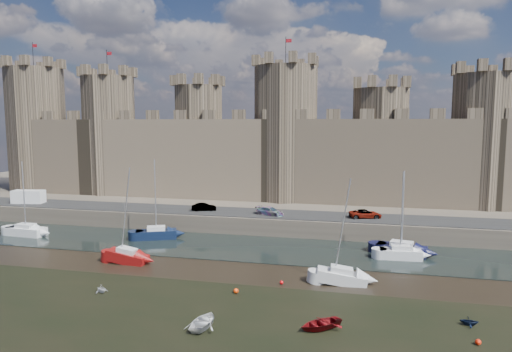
{
  "coord_description": "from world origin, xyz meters",
  "views": [
    {
      "loc": [
        15.02,
        -31.03,
        15.93
      ],
      "look_at": [
        2.77,
        22.0,
        9.54
      ],
      "focal_mm": 32.0,
      "sensor_mm": 36.0,
      "label": 1
    }
  ],
  "objects_px": {
    "car_3": "(365,214)",
    "sailboat_1": "(156,233)",
    "sailboat_4": "(127,256)",
    "car_2": "(270,211)",
    "sailboat_2": "(400,253)",
    "sailboat_3": "(401,249)",
    "sailboat_5": "(342,276)",
    "car_0": "(36,199)",
    "van": "(28,197)",
    "sailboat_0": "(26,230)",
    "car_1": "(204,207)"
  },
  "relations": [
    {
      "from": "van",
      "to": "sailboat_3",
      "type": "bearing_deg",
      "value": -17.53
    },
    {
      "from": "sailboat_1",
      "to": "sailboat_3",
      "type": "distance_m",
      "value": 32.17
    },
    {
      "from": "car_0",
      "to": "sailboat_0",
      "type": "distance_m",
      "value": 13.84
    },
    {
      "from": "van",
      "to": "sailboat_0",
      "type": "xyz_separation_m",
      "value": [
        8.02,
        -10.48,
        -2.8
      ]
    },
    {
      "from": "car_1",
      "to": "car_2",
      "type": "height_order",
      "value": "car_2"
    },
    {
      "from": "car_0",
      "to": "sailboat_1",
      "type": "relative_size",
      "value": 0.32
    },
    {
      "from": "car_1",
      "to": "sailboat_3",
      "type": "distance_m",
      "value": 29.57
    },
    {
      "from": "car_1",
      "to": "sailboat_1",
      "type": "height_order",
      "value": "sailboat_1"
    },
    {
      "from": "car_3",
      "to": "sailboat_4",
      "type": "bearing_deg",
      "value": 110.45
    },
    {
      "from": "car_3",
      "to": "car_2",
      "type": "bearing_deg",
      "value": 79.14
    },
    {
      "from": "car_2",
      "to": "car_1",
      "type": "bearing_deg",
      "value": 104.0
    },
    {
      "from": "car_0",
      "to": "car_3",
      "type": "relative_size",
      "value": 0.77
    },
    {
      "from": "car_0",
      "to": "van",
      "type": "relative_size",
      "value": 0.68
    },
    {
      "from": "car_2",
      "to": "sailboat_0",
      "type": "xyz_separation_m",
      "value": [
        -33.16,
        -9.88,
        -2.3
      ]
    },
    {
      "from": "car_0",
      "to": "sailboat_3",
      "type": "xyz_separation_m",
      "value": [
        58.33,
        -9.31,
        -2.31
      ]
    },
    {
      "from": "sailboat_2",
      "to": "sailboat_4",
      "type": "xyz_separation_m",
      "value": [
        -30.51,
        -8.37,
        -0.03
      ]
    },
    {
      "from": "car_2",
      "to": "sailboat_4",
      "type": "height_order",
      "value": "sailboat_4"
    },
    {
      "from": "sailboat_0",
      "to": "sailboat_5",
      "type": "distance_m",
      "value": 45.27
    },
    {
      "from": "sailboat_1",
      "to": "sailboat_4",
      "type": "height_order",
      "value": "sailboat_4"
    },
    {
      "from": "sailboat_4",
      "to": "car_3",
      "type": "bearing_deg",
      "value": 38.27
    },
    {
      "from": "car_2",
      "to": "sailboat_4",
      "type": "bearing_deg",
      "value": 162.98
    },
    {
      "from": "car_2",
      "to": "sailboat_2",
      "type": "height_order",
      "value": "sailboat_2"
    },
    {
      "from": "car_3",
      "to": "sailboat_0",
      "type": "distance_m",
      "value": 47.98
    },
    {
      "from": "sailboat_2",
      "to": "sailboat_3",
      "type": "distance_m",
      "value": 1.91
    },
    {
      "from": "car_2",
      "to": "sailboat_0",
      "type": "distance_m",
      "value": 34.67
    },
    {
      "from": "car_0",
      "to": "van",
      "type": "height_order",
      "value": "van"
    },
    {
      "from": "sailboat_0",
      "to": "sailboat_4",
      "type": "height_order",
      "value": "sailboat_4"
    },
    {
      "from": "sailboat_3",
      "to": "sailboat_4",
      "type": "distance_m",
      "value": 32.44
    },
    {
      "from": "car_2",
      "to": "sailboat_4",
      "type": "xyz_separation_m",
      "value": [
        -13.03,
        -17.99,
        -2.32
      ]
    },
    {
      "from": "sailboat_0",
      "to": "sailboat_1",
      "type": "distance_m",
      "value": 18.9
    },
    {
      "from": "sailboat_3",
      "to": "sailboat_5",
      "type": "height_order",
      "value": "sailboat_5"
    },
    {
      "from": "car_3",
      "to": "sailboat_5",
      "type": "height_order",
      "value": "sailboat_5"
    },
    {
      "from": "sailboat_2",
      "to": "car_0",
      "type": "bearing_deg",
      "value": 165.75
    },
    {
      "from": "car_3",
      "to": "sailboat_2",
      "type": "relative_size",
      "value": 0.44
    },
    {
      "from": "sailboat_3",
      "to": "sailboat_0",
      "type": "bearing_deg",
      "value": -162.83
    },
    {
      "from": "sailboat_3",
      "to": "sailboat_5",
      "type": "relative_size",
      "value": 0.96
    },
    {
      "from": "sailboat_3",
      "to": "sailboat_1",
      "type": "bearing_deg",
      "value": -165.79
    },
    {
      "from": "car_0",
      "to": "sailboat_0",
      "type": "relative_size",
      "value": 0.33
    },
    {
      "from": "sailboat_3",
      "to": "van",
      "type": "bearing_deg",
      "value": -173.3
    },
    {
      "from": "car_0",
      "to": "sailboat_2",
      "type": "bearing_deg",
      "value": -116.08
    },
    {
      "from": "sailboat_1",
      "to": "sailboat_3",
      "type": "height_order",
      "value": "sailboat_1"
    },
    {
      "from": "car_1",
      "to": "van",
      "type": "bearing_deg",
      "value": 71.64
    },
    {
      "from": "sailboat_4",
      "to": "car_2",
      "type": "bearing_deg",
      "value": 56.76
    },
    {
      "from": "car_2",
      "to": "sailboat_2",
      "type": "bearing_deg",
      "value": -99.93
    },
    {
      "from": "car_0",
      "to": "car_2",
      "type": "bearing_deg",
      "value": -107.39
    },
    {
      "from": "sailboat_5",
      "to": "sailboat_4",
      "type": "bearing_deg",
      "value": 173.26
    },
    {
      "from": "car_3",
      "to": "sailboat_1",
      "type": "bearing_deg",
      "value": 91.67
    },
    {
      "from": "sailboat_1",
      "to": "sailboat_4",
      "type": "xyz_separation_m",
      "value": [
        1.39,
        -10.56,
        -0.05
      ]
    },
    {
      "from": "sailboat_0",
      "to": "sailboat_1",
      "type": "height_order",
      "value": "sailboat_1"
    },
    {
      "from": "sailboat_0",
      "to": "sailboat_3",
      "type": "distance_m",
      "value": 50.96
    }
  ]
}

